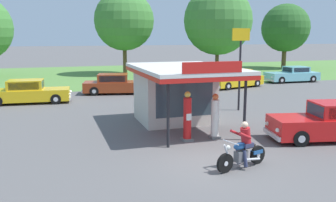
{
  "coord_description": "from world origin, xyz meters",
  "views": [
    {
      "loc": [
        -5.23,
        -11.05,
        4.35
      ],
      "look_at": [
        -0.24,
        4.46,
        1.4
      ],
      "focal_mm": 38.71,
      "sensor_mm": 36.0,
      "label": 1
    }
  ],
  "objects": [
    {
      "name": "ground_plane",
      "position": [
        0.0,
        0.0,
        0.0
      ],
      "size": [
        300.0,
        300.0,
        0.0
      ],
      "primitive_type": "plane",
      "color": "#5B5959"
    },
    {
      "name": "tree_oak_distant_spare",
      "position": [
        2.66,
        29.85,
        5.9
      ],
      "size": [
        6.69,
        6.69,
        9.35
      ],
      "color": "brown",
      "rests_on": "ground"
    },
    {
      "name": "service_station_kiosk",
      "position": [
        0.67,
        5.88,
        1.7
      ],
      "size": [
        4.27,
        6.38,
        3.36
      ],
      "color": "beige",
      "rests_on": "ground"
    },
    {
      "name": "featured_classic_sedan",
      "position": [
        5.95,
        0.96,
        0.72
      ],
      "size": [
        5.53,
        2.79,
        1.6
      ],
      "color": "red",
      "rests_on": "ground"
    },
    {
      "name": "motorcycle_with_rider",
      "position": [
        0.66,
        -0.87,
        0.65
      ],
      "size": [
        2.09,
        0.84,
        1.58
      ],
      "color": "black",
      "rests_on": "ground"
    },
    {
      "name": "parked_car_second_row_spare",
      "position": [
        -6.79,
        13.91,
        0.69
      ],
      "size": [
        5.47,
        2.24,
        1.53
      ],
      "color": "gold",
      "rests_on": "ground"
    },
    {
      "name": "grass_verge_strip",
      "position": [
        0.0,
        30.0,
        0.0
      ],
      "size": [
        120.0,
        24.0,
        0.01
      ],
      "primitive_type": "cube",
      "color": "#56843D",
      "rests_on": "ground"
    },
    {
      "name": "roadside_pole_sign",
      "position": [
        5.17,
        7.66,
        3.25
      ],
      "size": [
        1.1,
        0.12,
        4.76
      ],
      "color": "black",
      "rests_on": "ground"
    },
    {
      "name": "parked_car_back_row_right",
      "position": [
        -0.53,
        16.03,
        0.68
      ],
      "size": [
        5.67,
        2.94,
        1.5
      ],
      "color": "#993819",
      "rests_on": "ground"
    },
    {
      "name": "gas_pump_nearside",
      "position": [
        0.04,
        2.69,
        0.96
      ],
      "size": [
        0.44,
        0.44,
        2.09
      ],
      "color": "slate",
      "rests_on": "ground"
    },
    {
      "name": "tree_oak_far_left",
      "position": [
        24.55,
        30.67,
        5.34
      ],
      "size": [
        6.3,
        6.3,
        8.5
      ],
      "color": "brown",
      "rests_on": "ground"
    },
    {
      "name": "parked_car_back_row_centre_right",
      "position": [
        16.54,
        17.94,
        0.67
      ],
      "size": [
        5.23,
        2.13,
        1.46
      ],
      "color": "#7AC6D1",
      "rests_on": "ground"
    },
    {
      "name": "tree_oak_right",
      "position": [
        12.63,
        26.37,
        5.98
      ],
      "size": [
        7.6,
        7.6,
        9.78
      ],
      "color": "brown",
      "rests_on": "ground"
    },
    {
      "name": "parked_car_back_row_left",
      "position": [
        9.63,
        16.33,
        0.7
      ],
      "size": [
        5.42,
        3.17,
        1.55
      ],
      "color": "gold",
      "rests_on": "ground"
    },
    {
      "name": "gas_pump_offside",
      "position": [
        1.3,
        2.69,
        0.88
      ],
      "size": [
        0.44,
        0.44,
        1.93
      ],
      "color": "slate",
      "rests_on": "ground"
    }
  ]
}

